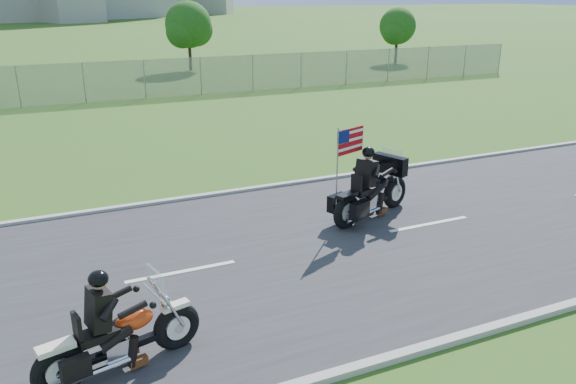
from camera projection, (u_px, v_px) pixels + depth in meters
name	position (u px, v px, depth m)	size (l,w,h in m)	color
ground	(274.00, 256.00, 11.89)	(420.00, 420.00, 0.00)	#2E5119
road	(274.00, 255.00, 11.88)	(120.00, 8.00, 0.04)	#28282B
curb_north	(218.00, 194.00, 15.36)	(120.00, 0.18, 0.12)	#9E9B93
curb_south	(378.00, 362.00, 8.38)	(120.00, 0.18, 0.12)	#9E9B93
fence	(18.00, 87.00, 26.87)	(60.00, 0.03, 2.00)	gray
tree_fence_near	(189.00, 27.00, 39.06)	(3.52, 3.28, 4.75)	#382316
tree_fence_far	(398.00, 28.00, 43.54)	(3.08, 2.87, 4.20)	#382316
motorcycle_lead	(118.00, 340.00, 8.09)	(2.51, 1.01, 1.71)	black
motorcycle_follow	(372.00, 194.00, 13.67)	(2.66, 1.40, 2.32)	black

